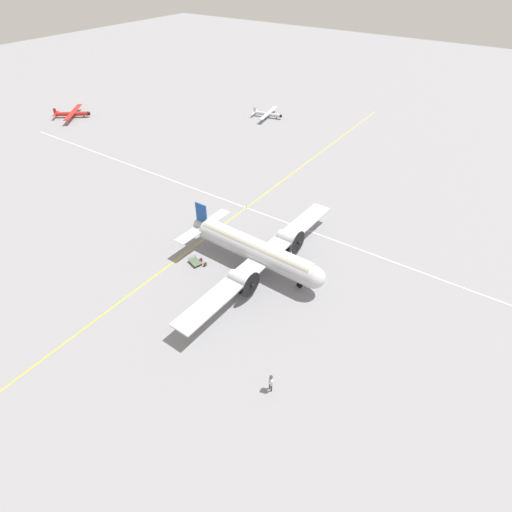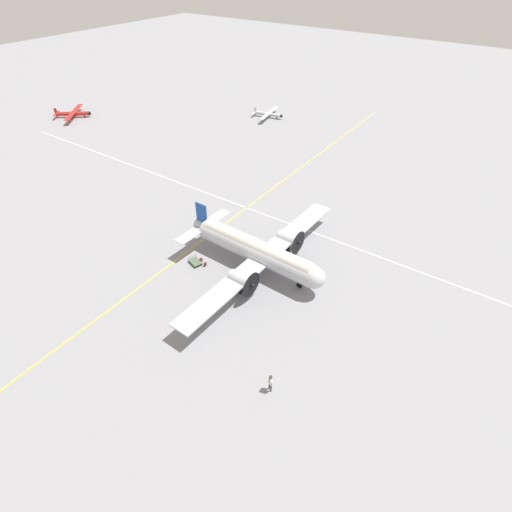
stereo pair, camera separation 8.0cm
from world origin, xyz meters
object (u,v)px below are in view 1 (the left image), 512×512
at_px(suitcase_near_door, 201,260).
at_px(baggage_cart, 195,262).
at_px(crew_foreground, 271,382).
at_px(light_aircraft_distant, 268,114).
at_px(suitcase_upright_spare, 205,264).
at_px(airliner_main, 259,252).
at_px(light_aircraft_taxiing, 73,114).

bearing_deg(suitcase_near_door, baggage_cart, 152.24).
xyz_separation_m(crew_foreground, light_aircraft_distant, (56.15, 37.06, -0.41)).
height_order(crew_foreground, suitcase_upright_spare, crew_foreground).
height_order(suitcase_upright_spare, baggage_cart, baggage_cart).
height_order(airliner_main, suitcase_upright_spare, airliner_main).
height_order(airliner_main, light_aircraft_distant, airliner_main).
xyz_separation_m(airliner_main, baggage_cart, (-3.63, 6.74, -2.21)).
relative_size(crew_foreground, suitcase_upright_spare, 3.74).
height_order(suitcase_near_door, light_aircraft_distant, light_aircraft_distant).
xyz_separation_m(airliner_main, suitcase_near_door, (-2.99, 6.40, -2.23)).
bearing_deg(airliner_main, baggage_cart, -149.83).
relative_size(baggage_cart, light_aircraft_distant, 0.21).
xyz_separation_m(airliner_main, suitcase_upright_spare, (-3.31, 5.48, -2.25)).
height_order(crew_foreground, light_aircraft_taxiing, light_aircraft_taxiing).
distance_m(crew_foreground, baggage_cart, 19.17).
relative_size(crew_foreground, light_aircraft_taxiing, 0.21).
distance_m(airliner_main, baggage_cart, 7.97).
xyz_separation_m(light_aircraft_distant, light_aircraft_taxiing, (-24.06, 35.03, 0.06)).
bearing_deg(baggage_cart, light_aircraft_taxiing, 175.31).
relative_size(airliner_main, baggage_cart, 14.60).
distance_m(airliner_main, suitcase_near_door, 7.41).
bearing_deg(airliner_main, suitcase_upright_spare, -147.02).
distance_m(suitcase_upright_spare, light_aircraft_distant, 51.31).
bearing_deg(airliner_main, light_aircraft_taxiing, 164.68).
xyz_separation_m(crew_foreground, suitcase_upright_spare, (9.59, 15.49, -0.95)).
relative_size(crew_foreground, light_aircraft_distant, 0.21).
relative_size(suitcase_near_door, light_aircraft_distant, 0.06).
bearing_deg(light_aircraft_distant, airliner_main, -69.46).
distance_m(crew_foreground, suitcase_near_door, 19.20).
bearing_deg(suitcase_upright_spare, light_aircraft_distant, 24.85).
bearing_deg(suitcase_upright_spare, light_aircraft_taxiing, 68.32).
xyz_separation_m(airliner_main, light_aircraft_distant, (43.25, 27.04, -1.72)).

